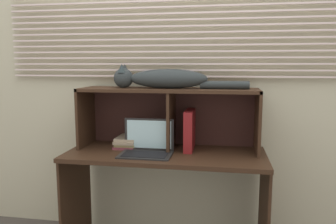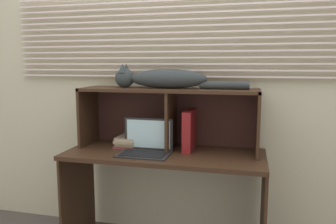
% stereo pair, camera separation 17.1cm
% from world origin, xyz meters
% --- Properties ---
extents(back_panel_with_blinds, '(4.40, 0.08, 2.50)m').
position_xyz_m(back_panel_with_blinds, '(0.00, 0.55, 1.26)').
color(back_panel_with_blinds, beige).
rests_on(back_panel_with_blinds, ground).
extents(desk, '(1.39, 0.56, 0.74)m').
position_xyz_m(desk, '(0.00, 0.23, 0.60)').
color(desk, '#372316').
rests_on(desk, ground).
extents(hutch_shelf_unit, '(1.28, 0.33, 0.44)m').
position_xyz_m(hutch_shelf_unit, '(0.00, 0.37, 1.05)').
color(hutch_shelf_unit, '#372316').
rests_on(hutch_shelf_unit, desk).
extents(cat, '(0.97, 0.16, 0.17)m').
position_xyz_m(cat, '(-0.04, 0.34, 1.26)').
color(cat, '#2C3435').
rests_on(cat, hutch_shelf_unit).
extents(laptop, '(0.35, 0.23, 0.24)m').
position_xyz_m(laptop, '(-0.12, 0.17, 0.80)').
color(laptop, black).
rests_on(laptop, desk).
extents(binder_upright, '(0.06, 0.26, 0.29)m').
position_xyz_m(binder_upright, '(0.16, 0.34, 0.89)').
color(binder_upright, maroon).
rests_on(binder_upright, desk).
extents(book_stack, '(0.16, 0.24, 0.08)m').
position_xyz_m(book_stack, '(-0.31, 0.34, 0.78)').
color(book_stack, brown).
rests_on(book_stack, desk).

